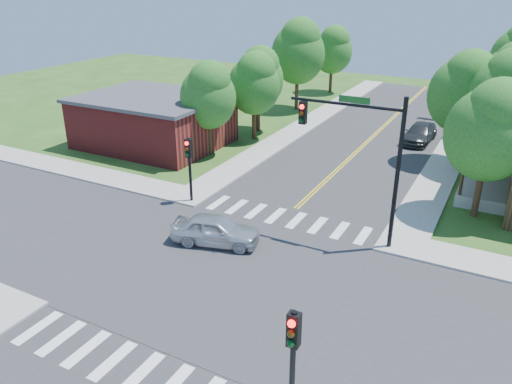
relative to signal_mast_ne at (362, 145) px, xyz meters
The scene contains 23 objects.
ground 8.37m from the signal_mast_ne, 125.00° to the right, with size 100.00×100.00×0.00m, color #264D18.
road_ns 8.36m from the signal_mast_ne, 125.00° to the right, with size 10.00×90.00×0.04m, color #2D2D30.
road_ew 8.36m from the signal_mast_ne, 125.00° to the right, with size 90.00×10.00×0.04m, color #2D2D30.
intersection_patch 8.37m from the signal_mast_ne, 125.00° to the right, with size 10.20×10.20×0.06m, color #2D2D30.
sidewalk_nw 22.73m from the signal_mast_ne, 152.60° to the left, with size 40.00×40.00×0.14m.
crosswalk_north 6.23m from the signal_mast_ne, behind, with size 8.85×2.00×0.01m.
crosswalk_south 13.32m from the signal_mast_ne, 108.36° to the right, with size 8.85×2.00×0.01m.
centerline 8.34m from the signal_mast_ne, 125.00° to the right, with size 0.30×90.00×0.01m.
signal_mast_ne is the anchor object (origin of this frame).
signal_pole_se 11.55m from the signal_mast_ne, 81.44° to the right, with size 0.34×0.42×3.80m.
signal_pole_nw 9.76m from the signal_mast_ne, behind, with size 0.34×0.42×3.80m.
building_nw 19.87m from the signal_mast_ne, 157.21° to the left, with size 10.40×8.40×3.73m.
tree_e_a 7.42m from the signal_mast_ne, 48.58° to the left, with size 4.37×4.16×7.44m.
tree_e_b 13.70m from the signal_mast_ne, 67.95° to the left, with size 4.74×4.51×8.06m.
tree_e_c 21.36m from the signal_mast_ne, 76.46° to the left, with size 4.46×4.23×7.58m.
tree_w_a 15.10m from the signal_mast_ne, 150.01° to the left, with size 3.95×3.75×6.71m.
tree_w_b 19.17m from the signal_mast_ne, 131.61° to the left, with size 4.09×3.88×6.95m.
tree_w_c 26.05m from the signal_mast_ne, 119.75° to the left, with size 5.02×4.77×8.53m.
tree_w_d 33.87m from the signal_mast_ne, 112.02° to the left, with size 4.23×4.02×7.19m.
tree_house 14.00m from the signal_mast_ne, 79.09° to the left, with size 4.52×4.29×7.68m.
tree_bldg 17.27m from the signal_mast_ne, 134.29° to the left, with size 4.02×3.81×6.83m.
car_silver 7.85m from the signal_mast_ne, 149.27° to the right, with size 4.51×2.72×1.44m, color silver.
car_dgrey 17.96m from the signal_mast_ne, 91.35° to the left, with size 2.16×4.82×1.37m, color #2F3234.
Camera 1 is at (9.69, -15.44, 11.77)m, focal length 35.00 mm.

